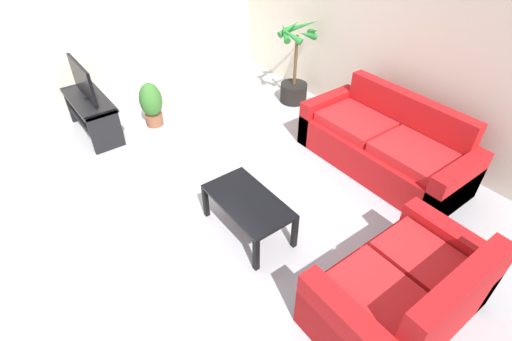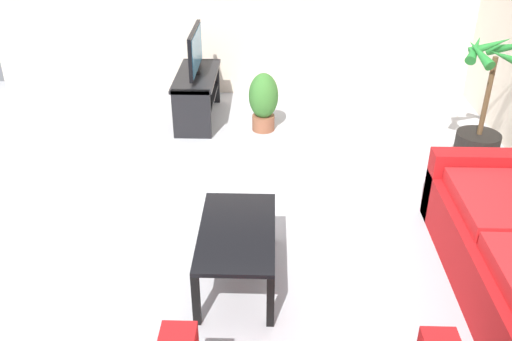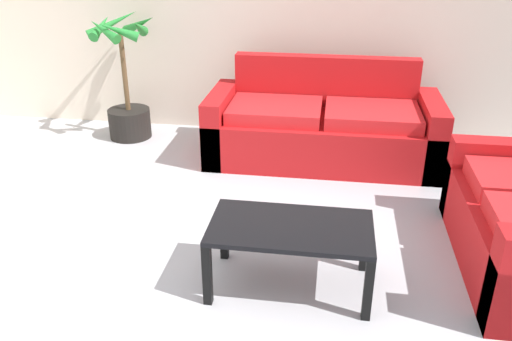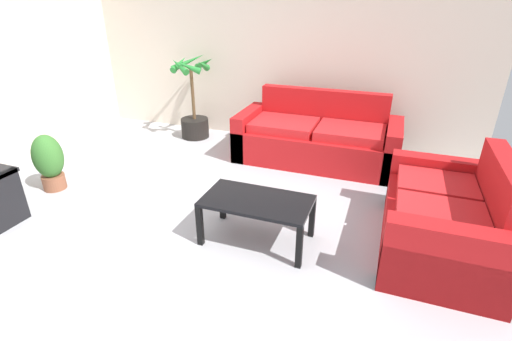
{
  "view_description": "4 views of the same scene",
  "coord_description": "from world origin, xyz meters",
  "px_view_note": "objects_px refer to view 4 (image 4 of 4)",
  "views": [
    {
      "loc": [
        3.04,
        -1.35,
        3.03
      ],
      "look_at": [
        0.49,
        0.56,
        0.51
      ],
      "focal_mm": 27.07,
      "sensor_mm": 36.0,
      "label": 1
    },
    {
      "loc": [
        3.86,
        0.51,
        2.63
      ],
      "look_at": [
        0.23,
        0.4,
        0.61
      ],
      "focal_mm": 39.02,
      "sensor_mm": 36.0,
      "label": 2
    },
    {
      "loc": [
        0.92,
        -2.36,
        2.01
      ],
      "look_at": [
        0.49,
        0.47,
        0.68
      ],
      "focal_mm": 36.93,
      "sensor_mm": 36.0,
      "label": 3
    },
    {
      "loc": [
        1.71,
        -2.4,
        2.04
      ],
      "look_at": [
        0.49,
        0.89,
        0.4
      ],
      "focal_mm": 26.19,
      "sensor_mm": 36.0,
      "label": 4
    }
  ],
  "objects_px": {
    "coffee_table": "(257,205)",
    "potted_plant_small": "(49,161)",
    "couch_main": "(317,140)",
    "potted_palm": "(194,108)",
    "couch_loveseat": "(444,221)"
  },
  "relations": [
    {
      "from": "couch_main",
      "to": "couch_loveseat",
      "type": "distance_m",
      "value": 2.14
    },
    {
      "from": "potted_palm",
      "to": "potted_plant_small",
      "type": "height_order",
      "value": "potted_palm"
    },
    {
      "from": "coffee_table",
      "to": "potted_plant_small",
      "type": "bearing_deg",
      "value": 177.01
    },
    {
      "from": "couch_loveseat",
      "to": "potted_plant_small",
      "type": "bearing_deg",
      "value": -175.96
    },
    {
      "from": "couch_main",
      "to": "potted_palm",
      "type": "bearing_deg",
      "value": 172.09
    },
    {
      "from": "coffee_table",
      "to": "couch_main",
      "type": "bearing_deg",
      "value": 86.7
    },
    {
      "from": "coffee_table",
      "to": "potted_plant_small",
      "type": "xyz_separation_m",
      "value": [
        -2.56,
        0.13,
        -0.01
      ]
    },
    {
      "from": "couch_loveseat",
      "to": "potted_plant_small",
      "type": "relative_size",
      "value": 2.22
    },
    {
      "from": "couch_main",
      "to": "coffee_table",
      "type": "bearing_deg",
      "value": -93.3
    },
    {
      "from": "couch_main",
      "to": "coffee_table",
      "type": "distance_m",
      "value": 2.01
    },
    {
      "from": "couch_loveseat",
      "to": "potted_palm",
      "type": "bearing_deg",
      "value": 151.63
    },
    {
      "from": "couch_loveseat",
      "to": "potted_palm",
      "type": "relative_size",
      "value": 1.15
    },
    {
      "from": "coffee_table",
      "to": "couch_loveseat",
      "type": "bearing_deg",
      "value": 15.28
    },
    {
      "from": "coffee_table",
      "to": "potted_palm",
      "type": "distance_m",
      "value": 2.96
    },
    {
      "from": "couch_main",
      "to": "potted_plant_small",
      "type": "relative_size",
      "value": 3.19
    }
  ]
}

